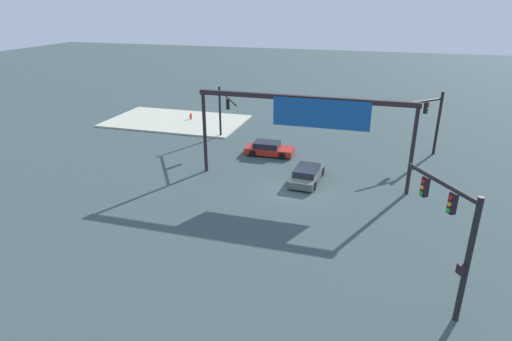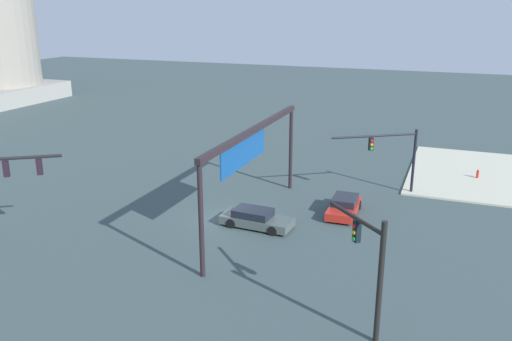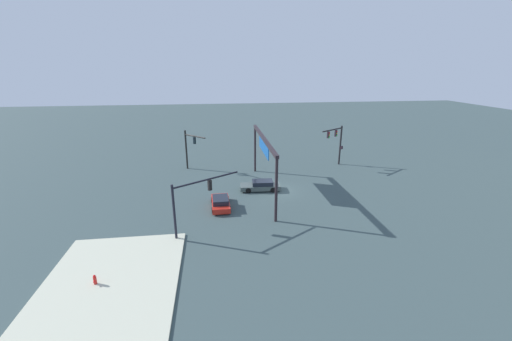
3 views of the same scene
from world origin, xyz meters
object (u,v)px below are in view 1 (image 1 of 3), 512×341
(traffic_signal_cross_street, at_px, (454,229))
(traffic_signal_opposite_side, at_px, (224,106))
(fire_hydrant_on_curb, at_px, (191,116))
(sedan_car_waiting_far, at_px, (269,149))
(traffic_signal_near_corner, at_px, (434,116))
(sedan_car_approaching, at_px, (307,174))

(traffic_signal_cross_street, bearing_deg, traffic_signal_opposite_side, 8.24)
(traffic_signal_cross_street, xyz_separation_m, fire_hydrant_on_curb, (24.64, -26.54, -3.53))
(sedan_car_waiting_far, bearing_deg, traffic_signal_near_corner, 14.51)
(traffic_signal_opposite_side, distance_m, sedan_car_waiting_far, 6.50)
(fire_hydrant_on_curb, bearing_deg, traffic_signal_cross_street, 132.87)
(traffic_signal_near_corner, height_order, traffic_signal_cross_street, traffic_signal_cross_street)
(sedan_car_approaching, xyz_separation_m, fire_hydrant_on_curb, (16.15, -13.88, -0.09))
(traffic_signal_near_corner, height_order, traffic_signal_opposite_side, traffic_signal_near_corner)
(traffic_signal_opposite_side, distance_m, fire_hydrant_on_curb, 9.69)
(traffic_signal_opposite_side, bearing_deg, sedan_car_approaching, 19.19)
(traffic_signal_opposite_side, relative_size, sedan_car_waiting_far, 1.34)
(fire_hydrant_on_curb, bearing_deg, traffic_signal_opposite_side, 135.61)
(traffic_signal_cross_street, relative_size, sedan_car_waiting_far, 1.37)
(traffic_signal_near_corner, relative_size, sedan_car_approaching, 1.17)
(traffic_signal_opposite_side, height_order, traffic_signal_cross_street, traffic_signal_cross_street)
(traffic_signal_opposite_side, bearing_deg, traffic_signal_near_corner, 61.54)
(sedan_car_waiting_far, distance_m, fire_hydrant_on_curb, 14.73)
(sedan_car_approaching, relative_size, sedan_car_waiting_far, 1.12)
(traffic_signal_opposite_side, xyz_separation_m, traffic_signal_cross_street, (-18.08, 20.13, 0.40))
(sedan_car_approaching, distance_m, fire_hydrant_on_curb, 21.29)
(traffic_signal_cross_street, relative_size, sedan_car_approaching, 1.23)
(traffic_signal_opposite_side, distance_m, traffic_signal_cross_street, 27.06)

